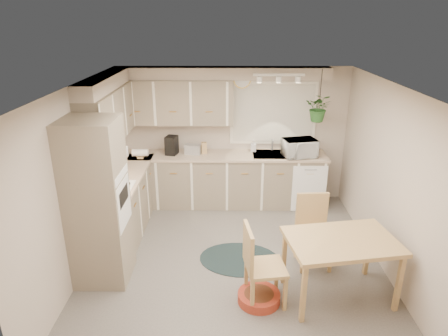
% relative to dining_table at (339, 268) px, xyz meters
% --- Properties ---
extents(floor, '(4.20, 4.20, 0.00)m').
position_rel_dining_table_xyz_m(floor, '(-1.23, 0.74, -0.39)').
color(floor, slate).
rests_on(floor, ground).
extents(ceiling, '(4.20, 4.20, 0.00)m').
position_rel_dining_table_xyz_m(ceiling, '(-1.23, 0.74, 2.01)').
color(ceiling, white).
rests_on(ceiling, wall_back).
extents(wall_back, '(4.00, 0.04, 2.40)m').
position_rel_dining_table_xyz_m(wall_back, '(-1.23, 2.84, 0.81)').
color(wall_back, '#BEAE9D').
rests_on(wall_back, floor).
extents(wall_front, '(4.00, 0.04, 2.40)m').
position_rel_dining_table_xyz_m(wall_front, '(-1.23, -1.36, 0.81)').
color(wall_front, '#BEAE9D').
rests_on(wall_front, floor).
extents(wall_left, '(0.04, 4.20, 2.40)m').
position_rel_dining_table_xyz_m(wall_left, '(-3.23, 0.74, 0.81)').
color(wall_left, '#BEAE9D').
rests_on(wall_left, floor).
extents(wall_right, '(0.04, 4.20, 2.40)m').
position_rel_dining_table_xyz_m(wall_right, '(0.77, 0.74, 0.81)').
color(wall_right, '#BEAE9D').
rests_on(wall_right, floor).
extents(base_cab_left, '(0.60, 1.85, 0.90)m').
position_rel_dining_table_xyz_m(base_cab_left, '(-2.93, 1.62, 0.06)').
color(base_cab_left, gray).
rests_on(base_cab_left, floor).
extents(base_cab_back, '(3.60, 0.60, 0.90)m').
position_rel_dining_table_xyz_m(base_cab_back, '(-1.43, 2.54, 0.06)').
color(base_cab_back, gray).
rests_on(base_cab_back, floor).
extents(counter_left, '(0.64, 1.89, 0.04)m').
position_rel_dining_table_xyz_m(counter_left, '(-2.92, 1.62, 0.53)').
color(counter_left, '#CAB593').
rests_on(counter_left, base_cab_left).
extents(counter_back, '(3.64, 0.64, 0.04)m').
position_rel_dining_table_xyz_m(counter_back, '(-1.43, 2.53, 0.53)').
color(counter_back, '#CAB593').
rests_on(counter_back, base_cab_back).
extents(oven_stack, '(0.65, 0.65, 2.10)m').
position_rel_dining_table_xyz_m(oven_stack, '(-2.90, 0.37, 0.66)').
color(oven_stack, gray).
rests_on(oven_stack, floor).
extents(wall_oven_face, '(0.02, 0.56, 0.58)m').
position_rel_dining_table_xyz_m(wall_oven_face, '(-2.58, 0.37, 0.66)').
color(wall_oven_face, white).
rests_on(wall_oven_face, oven_stack).
extents(upper_cab_left, '(0.35, 2.00, 0.75)m').
position_rel_dining_table_xyz_m(upper_cab_left, '(-3.05, 1.74, 1.43)').
color(upper_cab_left, gray).
rests_on(upper_cab_left, wall_left).
extents(upper_cab_back, '(2.00, 0.35, 0.75)m').
position_rel_dining_table_xyz_m(upper_cab_back, '(-2.23, 2.67, 1.43)').
color(upper_cab_back, gray).
rests_on(upper_cab_back, wall_back).
extents(soffit_left, '(0.30, 2.00, 0.20)m').
position_rel_dining_table_xyz_m(soffit_left, '(-3.08, 1.74, 1.91)').
color(soffit_left, '#BEAE9D').
rests_on(soffit_left, wall_left).
extents(soffit_back, '(3.60, 0.30, 0.20)m').
position_rel_dining_table_xyz_m(soffit_back, '(-1.43, 2.69, 1.91)').
color(soffit_back, '#BEAE9D').
rests_on(soffit_back, wall_back).
extents(cooktop, '(0.52, 0.58, 0.02)m').
position_rel_dining_table_xyz_m(cooktop, '(-2.91, 1.04, 0.55)').
color(cooktop, white).
rests_on(cooktop, counter_left).
extents(range_hood, '(0.40, 0.60, 0.14)m').
position_rel_dining_table_xyz_m(range_hood, '(-2.93, 1.04, 1.01)').
color(range_hood, white).
rests_on(range_hood, upper_cab_left).
extents(window_blinds, '(1.40, 0.02, 1.00)m').
position_rel_dining_table_xyz_m(window_blinds, '(-0.53, 2.81, 1.21)').
color(window_blinds, white).
rests_on(window_blinds, wall_back).
extents(window_frame, '(1.50, 0.02, 1.10)m').
position_rel_dining_table_xyz_m(window_frame, '(-0.53, 2.82, 1.21)').
color(window_frame, white).
rests_on(window_frame, wall_back).
extents(sink, '(0.70, 0.48, 0.10)m').
position_rel_dining_table_xyz_m(sink, '(-0.53, 2.54, 0.51)').
color(sink, '#AAACB2').
rests_on(sink, counter_back).
extents(dishwasher_front, '(0.58, 0.02, 0.83)m').
position_rel_dining_table_xyz_m(dishwasher_front, '(0.07, 2.23, 0.03)').
color(dishwasher_front, white).
rests_on(dishwasher_front, base_cab_back).
extents(track_light_bar, '(0.80, 0.04, 0.04)m').
position_rel_dining_table_xyz_m(track_light_bar, '(-0.53, 2.29, 1.94)').
color(track_light_bar, white).
rests_on(track_light_bar, ceiling).
extents(wall_clock, '(0.30, 0.03, 0.30)m').
position_rel_dining_table_xyz_m(wall_clock, '(-1.08, 2.81, 1.79)').
color(wall_clock, gold).
rests_on(wall_clock, wall_back).
extents(dining_table, '(1.36, 1.02, 0.78)m').
position_rel_dining_table_xyz_m(dining_table, '(0.00, 0.00, 0.00)').
color(dining_table, tan).
rests_on(dining_table, floor).
extents(chair_left, '(0.53, 0.53, 0.99)m').
position_rel_dining_table_xyz_m(chair_left, '(-0.88, -0.11, 0.11)').
color(chair_left, tan).
rests_on(chair_left, floor).
extents(chair_back, '(0.48, 0.48, 0.97)m').
position_rel_dining_table_xyz_m(chair_back, '(-0.16, 0.66, 0.10)').
color(chair_back, tan).
rests_on(chair_back, floor).
extents(braided_rug, '(1.22, 0.97, 0.01)m').
position_rel_dining_table_xyz_m(braided_rug, '(-1.15, 0.76, -0.39)').
color(braided_rug, black).
rests_on(braided_rug, floor).
extents(pet_bed, '(0.64, 0.64, 0.12)m').
position_rel_dining_table_xyz_m(pet_bed, '(-0.94, -0.12, -0.33)').
color(pet_bed, '#B43A24').
rests_on(pet_bed, floor).
extents(microwave, '(0.60, 0.42, 0.37)m').
position_rel_dining_table_xyz_m(microwave, '(-0.10, 2.44, 0.73)').
color(microwave, white).
rests_on(microwave, counter_back).
extents(soap_bottle, '(0.11, 0.22, 0.10)m').
position_rel_dining_table_xyz_m(soap_bottle, '(-0.87, 2.69, 0.60)').
color(soap_bottle, white).
rests_on(soap_bottle, counter_back).
extents(hanging_plant, '(0.55, 0.57, 0.36)m').
position_rel_dining_table_xyz_m(hanging_plant, '(0.17, 2.44, 1.34)').
color(hanging_plant, '#295C24').
rests_on(hanging_plant, ceiling).
extents(coffee_maker, '(0.23, 0.26, 0.32)m').
position_rel_dining_table_xyz_m(coffee_maker, '(-2.28, 2.54, 0.71)').
color(coffee_maker, black).
rests_on(coffee_maker, counter_back).
extents(toaster, '(0.30, 0.20, 0.17)m').
position_rel_dining_table_xyz_m(toaster, '(-1.92, 2.56, 0.63)').
color(toaster, '#AAACB2').
rests_on(toaster, counter_back).
extents(knife_block, '(0.10, 0.10, 0.20)m').
position_rel_dining_table_xyz_m(knife_block, '(-1.73, 2.59, 0.65)').
color(knife_block, tan).
rests_on(knife_block, counter_back).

